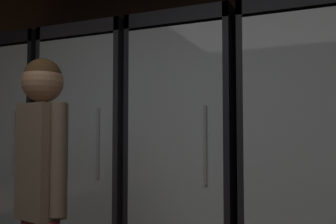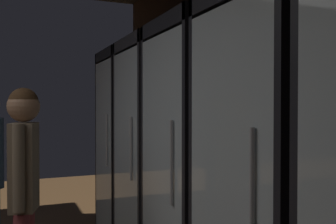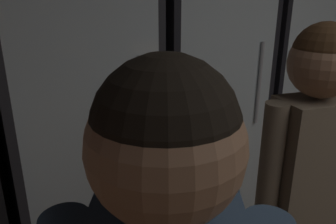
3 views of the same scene
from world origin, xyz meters
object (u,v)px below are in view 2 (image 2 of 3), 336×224
(cooler_far_left, at_px, (136,148))
(shopper_near, at_px, (24,178))
(cooler_left, at_px, (165,158))
(cooler_right, at_px, (289,199))
(cooler_center, at_px, (209,172))

(cooler_far_left, relative_size, shopper_near, 1.29)
(cooler_left, height_order, cooler_right, same)
(shopper_near, bearing_deg, cooler_left, 109.91)
(cooler_far_left, xyz_separation_m, shopper_near, (1.22, -1.16, -0.01))
(cooler_center, xyz_separation_m, shopper_near, (-0.38, -1.16, -0.02))
(cooler_right, bearing_deg, shopper_near, -135.31)
(cooler_left, bearing_deg, cooler_far_left, -179.88)
(cooler_far_left, distance_m, cooler_center, 1.60)
(cooler_left, height_order, shopper_near, cooler_left)
(cooler_far_left, xyz_separation_m, cooler_left, (0.80, 0.00, -0.00))
(cooler_far_left, distance_m, cooler_right, 2.40)
(cooler_left, distance_m, cooler_center, 0.80)
(cooler_center, height_order, shopper_near, cooler_center)
(cooler_far_left, relative_size, cooler_right, 1.00)
(cooler_left, height_order, cooler_center, same)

